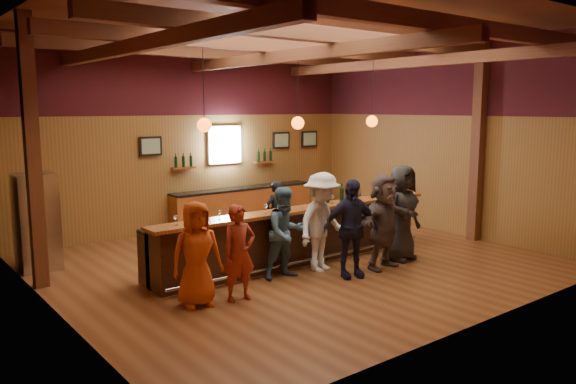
% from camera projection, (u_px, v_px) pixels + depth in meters
% --- Properties ---
extents(room, '(9.04, 9.00, 4.52)m').
position_uv_depth(room, '(296.00, 95.00, 10.51)').
color(room, brown).
rests_on(room, ground).
extents(bar_counter, '(6.30, 1.07, 1.11)m').
position_uv_depth(bar_counter, '(293.00, 235.00, 10.99)').
color(bar_counter, black).
rests_on(bar_counter, ground).
extents(back_bar_cabinet, '(4.00, 0.52, 0.95)m').
position_uv_depth(back_bar_cabinet, '(243.00, 205.00, 14.51)').
color(back_bar_cabinet, brown).
rests_on(back_bar_cabinet, ground).
extents(window, '(0.95, 0.09, 0.95)m').
position_uv_depth(window, '(225.00, 145.00, 14.20)').
color(window, silver).
rests_on(window, room).
extents(framed_pictures, '(5.35, 0.05, 0.45)m').
position_uv_depth(framed_pictures, '(253.00, 142.00, 14.71)').
color(framed_pictures, black).
rests_on(framed_pictures, room).
extents(wine_shelves, '(3.00, 0.18, 0.30)m').
position_uv_depth(wine_shelves, '(226.00, 162.00, 14.22)').
color(wine_shelves, brown).
rests_on(wine_shelves, room).
extents(pendant_lights, '(4.24, 0.24, 1.37)m').
position_uv_depth(pendant_lights, '(298.00, 123.00, 10.54)').
color(pendant_lights, black).
rests_on(pendant_lights, room).
extents(stainless_fridge, '(0.70, 0.70, 1.80)m').
position_uv_depth(stainless_fridge, '(36.00, 222.00, 10.35)').
color(stainless_fridge, silver).
rests_on(stainless_fridge, ground).
extents(customer_orange, '(0.86, 0.64, 1.61)m').
position_uv_depth(customer_orange, '(197.00, 254.00, 8.45)').
color(customer_orange, '#C54412').
rests_on(customer_orange, ground).
extents(customer_redvest, '(0.58, 0.41, 1.51)m').
position_uv_depth(customer_redvest, '(239.00, 253.00, 8.69)').
color(customer_redvest, maroon).
rests_on(customer_redvest, ground).
extents(customer_denim, '(0.84, 0.68, 1.63)m').
position_uv_depth(customer_denim, '(286.00, 233.00, 9.84)').
color(customer_denim, '#446B88').
rests_on(customer_denim, ground).
extents(customer_white, '(1.31, 0.94, 1.83)m').
position_uv_depth(customer_white, '(322.00, 222.00, 10.25)').
color(customer_white, white).
rests_on(customer_white, ground).
extents(customer_navy, '(1.11, 0.76, 1.76)m').
position_uv_depth(customer_navy, '(351.00, 228.00, 9.88)').
color(customer_navy, '#1D1D3A').
rests_on(customer_navy, ground).
extents(customer_brown, '(1.70, 0.71, 1.78)m').
position_uv_depth(customer_brown, '(383.00, 222.00, 10.41)').
color(customer_brown, '#584846').
rests_on(customer_brown, ground).
extents(customer_dark, '(0.98, 0.69, 1.88)m').
position_uv_depth(customer_dark, '(402.00, 213.00, 11.00)').
color(customer_dark, '#232325').
rests_on(customer_dark, ground).
extents(bartender, '(0.55, 0.39, 1.46)m').
position_uv_depth(bartender, '(276.00, 215.00, 11.94)').
color(bartender, black).
rests_on(bartender, ground).
extents(ice_bucket, '(0.21, 0.21, 0.23)m').
position_uv_depth(ice_bucket, '(316.00, 199.00, 10.97)').
color(ice_bucket, brown).
rests_on(ice_bucket, bar_counter).
extents(bottle_a, '(0.08, 0.08, 0.38)m').
position_uv_depth(bottle_a, '(328.00, 195.00, 11.15)').
color(bottle_a, black).
rests_on(bottle_a, bar_counter).
extents(bottle_b, '(0.08, 0.08, 0.37)m').
position_uv_depth(bottle_b, '(342.00, 194.00, 11.31)').
color(bottle_b, black).
rests_on(bottle_b, bar_counter).
extents(glass_a, '(0.08, 0.08, 0.17)m').
position_uv_depth(glass_a, '(176.00, 218.00, 9.02)').
color(glass_a, silver).
rests_on(glass_a, bar_counter).
extents(glass_b, '(0.07, 0.07, 0.16)m').
position_uv_depth(glass_b, '(220.00, 213.00, 9.49)').
color(glass_b, silver).
rests_on(glass_b, bar_counter).
extents(glass_c, '(0.08, 0.08, 0.18)m').
position_uv_depth(glass_c, '(236.00, 210.00, 9.66)').
color(glass_c, silver).
rests_on(glass_c, bar_counter).
extents(glass_d, '(0.07, 0.07, 0.17)m').
position_uv_depth(glass_d, '(266.00, 206.00, 10.07)').
color(glass_d, silver).
rests_on(glass_d, bar_counter).
extents(glass_e, '(0.08, 0.08, 0.17)m').
position_uv_depth(glass_e, '(281.00, 205.00, 10.25)').
color(glass_e, silver).
rests_on(glass_e, bar_counter).
extents(glass_f, '(0.08, 0.08, 0.18)m').
position_uv_depth(glass_f, '(332.00, 197.00, 11.06)').
color(glass_f, silver).
rests_on(glass_f, bar_counter).
extents(glass_g, '(0.08, 0.08, 0.18)m').
position_uv_depth(glass_g, '(355.00, 194.00, 11.39)').
color(glass_g, silver).
rests_on(glass_g, bar_counter).
extents(glass_h, '(0.09, 0.09, 0.20)m').
position_uv_depth(glass_h, '(379.00, 190.00, 11.96)').
color(glass_h, silver).
rests_on(glass_h, bar_counter).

